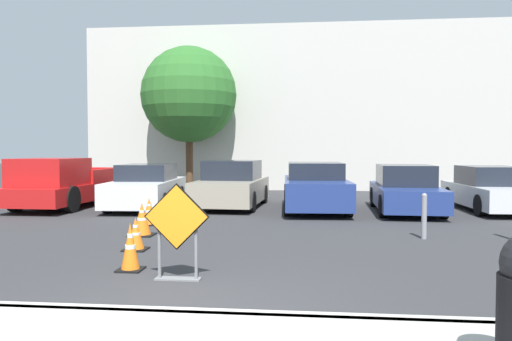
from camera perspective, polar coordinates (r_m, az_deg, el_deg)
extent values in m
plane|color=#333335|center=(15.44, 0.73, -4.63)|extent=(96.00, 96.00, 0.00)
cube|color=#ADAAA3|center=(5.74, -8.86, -16.12)|extent=(29.19, 0.20, 0.14)
cube|color=black|center=(7.29, -9.05, -5.23)|extent=(0.96, 0.02, 0.96)
cube|color=orange|center=(7.27, -9.08, -5.24)|extent=(0.91, 0.02, 0.91)
cube|color=slate|center=(7.51, -8.91, -12.13)|extent=(0.67, 0.20, 0.02)
cube|color=slate|center=(7.48, -10.97, -8.64)|extent=(0.04, 0.04, 0.93)
cube|color=slate|center=(7.34, -6.85, -8.83)|extent=(0.04, 0.04, 0.93)
cube|color=black|center=(8.19, -14.15, -10.91)|extent=(0.39, 0.39, 0.03)
cone|color=orange|center=(8.11, -14.18, -8.33)|extent=(0.29, 0.29, 0.72)
cylinder|color=white|center=(8.08, -14.19, -7.22)|extent=(0.09, 0.09, 0.06)
cylinder|color=white|center=(8.11, -14.18, -8.43)|extent=(0.16, 0.16, 0.06)
cube|color=black|center=(9.76, -13.58, -8.74)|extent=(0.43, 0.43, 0.03)
cone|color=orange|center=(9.70, -13.60, -6.96)|extent=(0.32, 0.32, 0.59)
cylinder|color=white|center=(9.68, -13.61, -6.21)|extent=(0.10, 0.10, 0.05)
cylinder|color=white|center=(9.71, -13.60, -7.03)|extent=(0.18, 0.18, 0.05)
cube|color=black|center=(11.33, -12.89, -7.18)|extent=(0.53, 0.53, 0.03)
cone|color=orange|center=(11.28, -12.91, -5.37)|extent=(0.39, 0.39, 0.70)
cylinder|color=white|center=(11.26, -12.92, -4.59)|extent=(0.12, 0.12, 0.06)
cylinder|color=white|center=(11.28, -12.91, -5.44)|extent=(0.22, 0.22, 0.06)
cube|color=black|center=(12.89, -12.10, -6.02)|extent=(0.50, 0.50, 0.03)
cone|color=orange|center=(12.84, -12.11, -4.51)|extent=(0.37, 0.37, 0.65)
cylinder|color=white|center=(12.83, -12.12, -3.88)|extent=(0.12, 0.12, 0.06)
cylinder|color=white|center=(12.85, -12.11, -4.57)|extent=(0.21, 0.21, 0.06)
cube|color=red|center=(17.71, -20.63, -2.27)|extent=(2.00, 5.22, 0.55)
cube|color=red|center=(16.64, -22.52, -0.17)|extent=(1.80, 2.11, 0.85)
cube|color=red|center=(19.68, -17.65, -0.31)|extent=(1.83, 0.13, 0.45)
cube|color=red|center=(18.22, -16.60, -0.51)|extent=(0.14, 2.50, 0.45)
cube|color=red|center=(19.02, -21.65, -0.46)|extent=(0.14, 2.50, 0.45)
cylinder|color=black|center=(15.93, -20.39, -3.11)|extent=(0.25, 0.81, 0.80)
cylinder|color=black|center=(16.81, -25.77, -2.91)|extent=(0.25, 0.81, 0.80)
cylinder|color=black|center=(18.74, -16.02, -2.24)|extent=(0.25, 0.81, 0.80)
cylinder|color=black|center=(19.50, -20.82, -2.13)|extent=(0.25, 0.81, 0.80)
cube|color=white|center=(16.53, -12.41, -2.34)|extent=(2.07, 4.52, 0.73)
cube|color=#1E232D|center=(16.60, -12.33, -0.17)|extent=(1.70, 2.13, 0.51)
cylinder|color=black|center=(15.04, -10.68, -3.67)|extent=(0.24, 0.63, 0.62)
cylinder|color=black|center=(15.48, -16.62, -3.56)|extent=(0.24, 0.63, 0.62)
cylinder|color=black|center=(17.70, -8.71, -2.75)|extent=(0.24, 0.63, 0.62)
cylinder|color=black|center=(18.08, -13.83, -2.68)|extent=(0.24, 0.63, 0.62)
cube|color=#A39984|center=(16.44, -2.76, -2.30)|extent=(2.11, 4.33, 0.74)
cube|color=#1E232D|center=(16.50, -2.69, 0.08)|extent=(1.76, 2.03, 0.62)
cylinder|color=black|center=(15.01, -0.52, -3.60)|extent=(0.23, 0.65, 0.64)
cylinder|color=black|center=(15.39, -6.94, -3.46)|extent=(0.23, 0.65, 0.64)
cylinder|color=black|center=(17.60, 0.89, -2.71)|extent=(0.23, 0.65, 0.64)
cylinder|color=black|center=(17.93, -4.64, -2.62)|extent=(0.23, 0.65, 0.64)
cube|color=navy|center=(15.64, 6.77, -2.39)|extent=(2.09, 4.76, 0.78)
cube|color=#1E232D|center=(15.72, 6.76, -0.01)|extent=(1.75, 2.23, 0.51)
cylinder|color=black|center=(14.31, 10.57, -3.78)|extent=(0.23, 0.73, 0.72)
cylinder|color=black|center=(14.19, 3.64, -3.80)|extent=(0.23, 0.73, 0.72)
cylinder|color=black|center=(17.18, 9.35, -2.74)|extent=(0.23, 0.73, 0.72)
cylinder|color=black|center=(17.08, 3.58, -2.74)|extent=(0.23, 0.73, 0.72)
cube|color=navy|center=(15.77, 16.70, -2.80)|extent=(1.92, 4.49, 0.63)
cube|color=#1E232D|center=(15.84, 16.67, -0.51)|extent=(1.62, 2.09, 0.62)
cylinder|color=black|center=(14.59, 20.65, -3.93)|extent=(0.22, 0.65, 0.64)
cylinder|color=black|center=(14.33, 14.31, -3.97)|extent=(0.22, 0.65, 0.64)
cylinder|color=black|center=(17.27, 18.67, -2.94)|extent=(0.22, 0.65, 0.64)
cylinder|color=black|center=(17.05, 13.31, -2.95)|extent=(0.22, 0.65, 0.64)
cube|color=silver|center=(17.11, 25.26, -2.54)|extent=(1.87, 4.58, 0.63)
cube|color=#1E232D|center=(17.17, 25.16, -0.50)|extent=(1.60, 2.12, 0.57)
cylinder|color=black|center=(15.53, 24.26, -3.64)|extent=(0.21, 0.63, 0.62)
cylinder|color=black|center=(18.72, 26.08, -2.68)|extent=(0.21, 0.63, 0.62)
cylinder|color=black|center=(18.19, 21.29, -2.74)|extent=(0.21, 0.63, 0.62)
cylinder|color=gray|center=(11.17, 18.66, -5.10)|extent=(0.11, 0.11, 0.91)
sphere|color=gray|center=(11.12, 18.69, -2.76)|extent=(0.12, 0.12, 0.12)
cube|color=beige|center=(25.65, 6.72, 6.76)|extent=(21.76, 5.00, 7.69)
cylinder|color=#513823|center=(22.41, -7.62, 1.05)|extent=(0.32, 0.32, 2.74)
sphere|color=#2D6B28|center=(22.53, -7.66, 8.59)|extent=(4.24, 4.24, 4.24)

